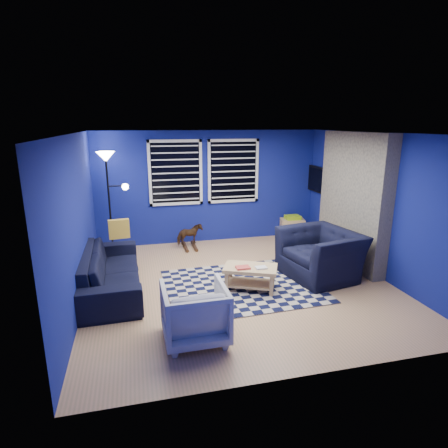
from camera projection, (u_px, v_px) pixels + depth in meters
name	position (u px, v px, depth m)	size (l,w,h in m)	color
floor	(239.00, 283.00, 6.39)	(5.00, 5.00, 0.00)	tan
ceiling	(241.00, 133.00, 5.74)	(5.00, 5.00, 0.00)	white
wall_back	(209.00, 187.00, 8.41)	(5.00, 5.00, 0.00)	navy
wall_left	(77.00, 222.00, 5.50)	(5.00, 5.00, 0.00)	navy
wall_right	(375.00, 205.00, 6.64)	(5.00, 5.00, 0.00)	navy
fireplace	(352.00, 202.00, 7.09)	(0.65, 2.00, 2.50)	gray
window_left	(176.00, 173.00, 8.11)	(1.17, 0.06, 1.42)	black
window_right	(233.00, 171.00, 8.41)	(1.17, 0.06, 1.42)	black
tv	(319.00, 180.00, 8.46)	(0.07, 1.00, 0.58)	black
rug	(242.00, 286.00, 6.28)	(2.50, 2.00, 0.02)	black
sofa	(111.00, 270.00, 6.07)	(0.90, 2.30, 0.67)	black
armchair_big	(320.00, 254.00, 6.59)	(1.12, 1.28, 0.83)	black
armchair_bent	(195.00, 313.00, 4.66)	(0.79, 0.81, 0.74)	gray
rocking_horse	(190.00, 235.00, 8.13)	(0.55, 0.25, 0.46)	#422515
coffee_table	(250.00, 273.00, 6.08)	(0.97, 0.79, 0.43)	tan
cabinet	(292.00, 228.00, 8.89)	(0.61, 0.47, 0.54)	tan
floor_lamp	(108.00, 171.00, 7.37)	(0.58, 0.35, 2.11)	black
throw_pillow	(119.00, 229.00, 6.60)	(0.36, 0.11, 0.34)	gold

